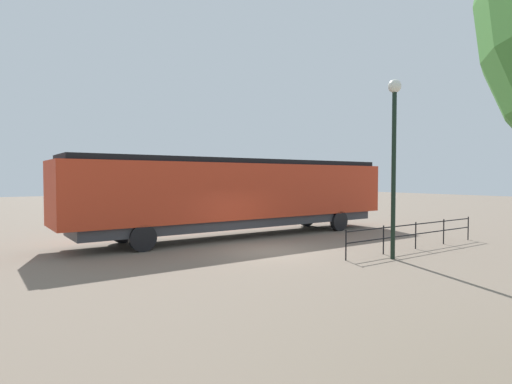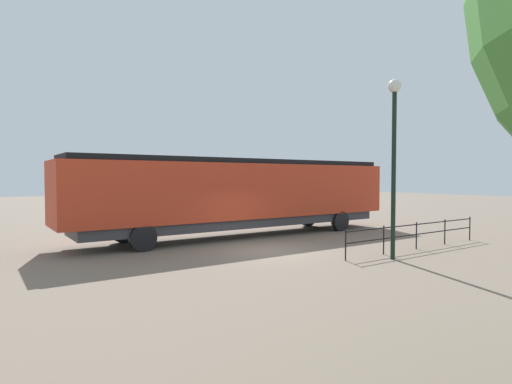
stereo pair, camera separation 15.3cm
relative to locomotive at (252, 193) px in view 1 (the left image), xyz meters
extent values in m
plane|color=#756656|center=(4.13, -2.01, -2.20)|extent=(120.00, 120.00, 0.00)
cube|color=red|center=(0.00, -0.62, 0.13)|extent=(2.98, 17.54, 2.65)
cube|color=black|center=(0.00, 6.66, -0.27)|extent=(2.86, 2.99, 1.86)
cube|color=black|center=(0.00, -0.62, 1.57)|extent=(2.68, 16.83, 0.24)
cube|color=#38383D|center=(0.00, -0.62, -1.43)|extent=(2.68, 16.13, 0.45)
cylinder|color=black|center=(-1.34, 4.99, -1.65)|extent=(0.30, 1.10, 1.10)
cylinder|color=black|center=(1.34, 4.99, -1.65)|extent=(0.30, 1.10, 1.10)
cylinder|color=black|center=(-1.34, -6.23, -1.65)|extent=(0.30, 1.10, 1.10)
cylinder|color=black|center=(1.34, -6.23, -1.65)|extent=(0.30, 1.10, 1.10)
cylinder|color=black|center=(8.04, 0.73, 0.86)|extent=(0.16, 0.16, 6.12)
sphere|color=silver|center=(8.04, 0.73, 4.07)|extent=(0.47, 0.47, 0.47)
cube|color=black|center=(7.25, 3.32, -1.17)|extent=(0.04, 8.41, 0.04)
cube|color=black|center=(7.25, 3.32, -1.58)|extent=(0.04, 8.41, 0.04)
cylinder|color=black|center=(7.25, -0.89, -1.64)|extent=(0.05, 0.05, 1.12)
cylinder|color=black|center=(7.25, 1.22, -1.64)|extent=(0.05, 0.05, 1.12)
cylinder|color=black|center=(7.25, 3.32, -1.64)|extent=(0.05, 0.05, 1.12)
cylinder|color=black|center=(7.25, 5.42, -1.64)|extent=(0.05, 0.05, 1.12)
cylinder|color=black|center=(7.25, 7.53, -1.64)|extent=(0.05, 0.05, 1.12)
camera|label=1|loc=(17.34, -11.90, 0.77)|focal=28.77mm
camera|label=2|loc=(17.42, -11.78, 0.77)|focal=28.77mm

